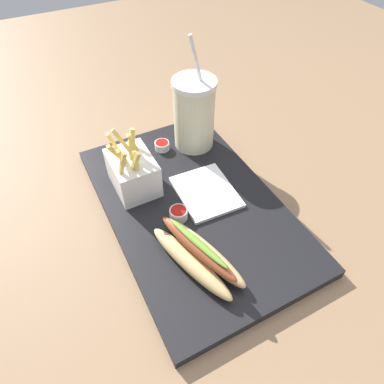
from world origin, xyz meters
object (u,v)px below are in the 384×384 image
at_px(soda_cup, 194,114).
at_px(ketchup_cup_1, 162,145).
at_px(fries_basket, 133,172).
at_px(hot_dog_1, 197,254).
at_px(ketchup_cup_2, 179,213).
at_px(napkin_stack, 206,192).

distance_m(soda_cup, ketchup_cup_1, 0.10).
bearing_deg(soda_cup, fries_basket, -68.47).
xyz_separation_m(hot_dog_1, ketchup_cup_2, (-0.10, 0.01, -0.01)).
height_order(soda_cup, napkin_stack, soda_cup).
bearing_deg(ketchup_cup_1, soda_cup, 78.26).
distance_m(hot_dog_1, ketchup_cup_2, 0.10).
xyz_separation_m(fries_basket, ketchup_cup_1, (-0.08, 0.10, -0.03)).
height_order(soda_cup, ketchup_cup_1, soda_cup).
bearing_deg(soda_cup, napkin_stack, -19.02).
relative_size(ketchup_cup_2, napkin_stack, 0.26).
height_order(ketchup_cup_1, ketchup_cup_2, ketchup_cup_2).
distance_m(fries_basket, ketchup_cup_1, 0.13).
bearing_deg(ketchup_cup_2, hot_dog_1, -8.23).
height_order(fries_basket, ketchup_cup_1, fries_basket).
distance_m(soda_cup, ketchup_cup_2, 0.23).
distance_m(soda_cup, napkin_stack, 0.17).
bearing_deg(soda_cup, hot_dog_1, -26.74).
bearing_deg(fries_basket, ketchup_cup_2, 20.18).
bearing_deg(ketchup_cup_1, ketchup_cup_2, -15.49).
xyz_separation_m(hot_dog_1, ketchup_cup_1, (-0.29, 0.07, -0.01)).
distance_m(fries_basket, ketchup_cup_2, 0.12).
xyz_separation_m(hot_dog_1, napkin_stack, (-0.13, 0.09, -0.02)).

